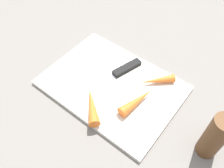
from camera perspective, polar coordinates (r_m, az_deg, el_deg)
ground_plane at (r=0.65m, az=0.00°, el=-0.66°), size 1.40×1.40×0.00m
cutting_board at (r=0.64m, az=0.00°, el=-0.33°), size 0.36×0.26×0.01m
knife at (r=0.66m, az=2.82°, el=3.40°), size 0.08×0.20×0.01m
carrot_medium at (r=0.58m, az=-4.90°, el=-5.29°), size 0.10×0.09×0.03m
carrot_longest at (r=0.59m, az=6.11°, el=-4.12°), size 0.05×0.11×0.03m
carrot_shortest at (r=0.64m, az=10.82°, el=0.84°), size 0.08×0.09×0.02m
pepper_grinder at (r=0.54m, az=23.68°, el=-11.73°), size 0.05×0.05×0.13m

